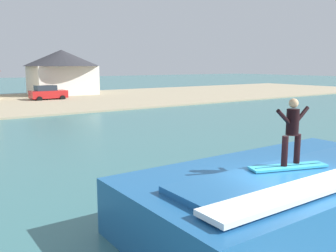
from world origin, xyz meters
TOP-DOWN VIEW (x-y plane):
  - ground_plane at (0.00, 0.00)m, footprint 260.00×260.00m
  - wave_crest at (0.81, 0.84)m, footprint 9.05×4.49m
  - surfboard at (0.47, 0.58)m, footprint 2.14×1.10m
  - surfer at (0.60, 0.63)m, footprint 1.26×0.32m
  - car_far_shore at (6.17, 39.60)m, footprint 4.22×2.31m
  - house_gabled_white at (10.33, 46.23)m, footprint 10.38×10.38m

SIDE VIEW (x-z plane):
  - ground_plane at x=0.00m, z-range 0.00..0.00m
  - wave_crest at x=0.81m, z-range -0.05..1.58m
  - car_far_shore at x=6.17m, z-range 0.02..1.88m
  - surfboard at x=0.47m, z-range 1.63..1.69m
  - surfer at x=0.60m, z-range 1.79..3.52m
  - house_gabled_white at x=10.33m, z-range 0.54..6.90m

